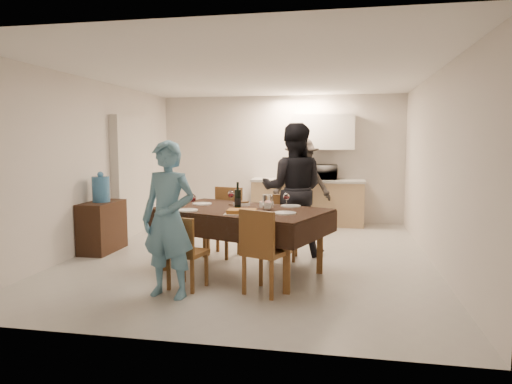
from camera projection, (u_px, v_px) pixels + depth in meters
floor at (253, 255)px, 6.70m from camera, size 5.00×6.00×0.02m
ceiling at (253, 74)px, 6.42m from camera, size 5.00×6.00×0.02m
wall_back at (280, 159)px, 9.49m from camera, size 5.00×0.02×2.60m
wall_front at (180, 186)px, 3.63m from camera, size 5.00×0.02×2.60m
wall_left at (94, 165)px, 7.02m from camera, size 0.02×6.00×2.60m
wall_right at (436, 168)px, 6.10m from camera, size 0.02×6.00×2.60m
stub_partition at (134, 176)px, 8.20m from camera, size 0.15×1.40×2.10m
kitchen_base_cabinet at (308, 203)px, 9.16m from camera, size 2.20×0.60×0.86m
kitchen_worktop at (308, 180)px, 9.11m from camera, size 2.24×0.64×0.05m
upper_cabinet at (324, 132)px, 9.09m from camera, size 1.20×0.34×0.70m
dining_table at (241, 212)px, 5.75m from camera, size 2.38×1.87×0.81m
chair_near_left at (185, 245)px, 5.06m from camera, size 0.46×0.46×0.45m
chair_near_right at (265, 243)px, 4.87m from camera, size 0.55×0.57×0.51m
chair_far_left at (220, 216)px, 6.50m from camera, size 0.55×0.56×0.53m
chair_far_right at (283, 222)px, 6.35m from camera, size 0.41×0.41×0.48m
console at (102, 227)px, 6.89m from camera, size 0.41×0.82×0.76m
water_jug at (101, 189)px, 6.83m from camera, size 0.26×0.26×0.38m
wine_bottle at (238, 195)px, 5.79m from camera, size 0.08×0.08×0.33m
water_pitcher at (267, 202)px, 5.63m from camera, size 0.12×0.12×0.19m
savoury_tart at (242, 211)px, 5.36m from camera, size 0.41×0.32×0.05m
salad_bowl at (266, 205)px, 5.87m from camera, size 0.18×0.18×0.07m
mushroom_dish at (242, 204)px, 6.03m from camera, size 0.21×0.21×0.04m
wine_glass_a at (193, 202)px, 5.60m from camera, size 0.09×0.09×0.20m
wine_glass_b at (286, 200)px, 5.88m from camera, size 0.08×0.08×0.19m
wine_glass_c at (231, 198)px, 6.07m from camera, size 0.09×0.09×0.20m
plate_near_left at (187, 210)px, 5.57m from camera, size 0.26×0.26×0.01m
plate_near_right at (285, 213)px, 5.35m from camera, size 0.26×0.26×0.02m
plate_far_left at (202, 204)px, 6.15m from camera, size 0.25×0.25×0.01m
plate_far_right at (291, 206)px, 5.93m from camera, size 0.26×0.26×0.02m
microwave at (324, 172)px, 9.03m from camera, size 0.53×0.36×0.29m
person_near at (168, 219)px, 4.82m from camera, size 0.67×0.49×1.67m
person_far at (293, 189)px, 6.66m from camera, size 0.97×0.77×1.92m
person_kitchen at (301, 183)px, 8.69m from camera, size 1.12×0.64×1.73m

